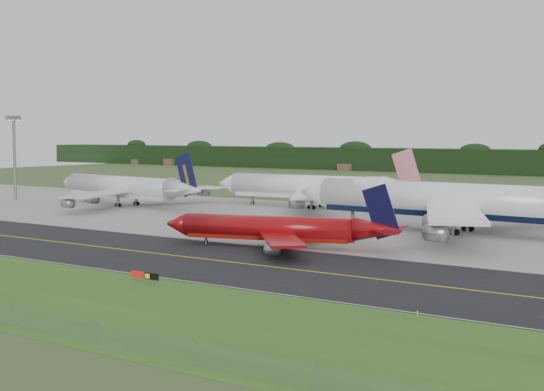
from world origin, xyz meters
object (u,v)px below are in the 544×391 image
Objects in this scene: jet_ba_747 at (454,201)px; floodlight_mast at (14,142)px; jet_star_tail at (317,188)px; jet_red_737 at (280,229)px; jet_navy_gold at (127,188)px; taxiway_sign at (145,276)px.

jet_ba_747 is 2.99× the size of floodlight_mast.
jet_red_737 is at bearing -65.03° from jet_star_tail.
jet_ba_747 reaches higher than jet_navy_gold.
jet_star_tail is 12.90× the size of taxiway_sign.
jet_ba_747 is 40.26m from jet_red_737.
taxiway_sign is at bearing -86.07° from jet_red_737.
jet_red_737 is 37.19m from taxiway_sign.
floodlight_mast is 141.00m from taxiway_sign.
jet_star_tail is (46.56, 23.36, 0.41)m from jet_navy_gold.
floodlight_mast is at bearing -173.29° from jet_navy_gold.
jet_red_737 is 86.20m from jet_navy_gold.
jet_star_tail is at bearing 107.72° from taxiway_sign.
jet_ba_747 is 55.41m from jet_star_tail.
floodlight_mast reaches higher than jet_red_737.
jet_ba_747 is 135.98m from floodlight_mast.
jet_ba_747 is 15.71× the size of taxiway_sign.
jet_ba_747 is at bearing 0.13° from floodlight_mast.
jet_navy_gold is (-76.19, 40.28, 1.80)m from jet_red_737.
jet_star_tail is 92.85m from floodlight_mast.
floodlight_mast is at bearing 163.19° from jet_red_737.
jet_navy_gold is 110.43m from taxiway_sign.
jet_red_737 is 0.72× the size of jet_navy_gold.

